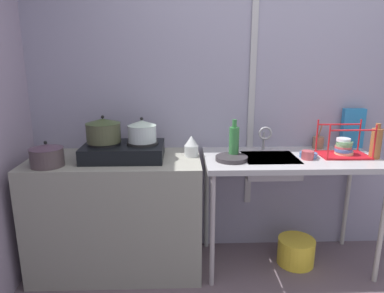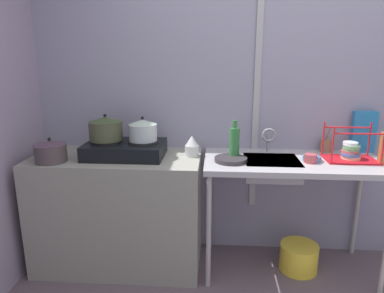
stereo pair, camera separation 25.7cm
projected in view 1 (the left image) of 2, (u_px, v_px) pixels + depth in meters
name	position (u px, v px, depth m)	size (l,w,h in m)	color
wall_back	(264.00, 93.00, 2.85)	(4.58, 0.10, 2.68)	#918DA5
wall_metal_strip	(253.00, 77.00, 2.76)	(0.05, 0.01, 2.14)	#A9A8AB
counter_concrete	(118.00, 214.00, 2.69)	(1.27, 0.62, 0.90)	gray
counter_sink	(290.00, 166.00, 2.64)	(1.30, 0.62, 0.90)	#A9A8AB
stove	(124.00, 151.00, 2.56)	(0.58, 0.39, 0.13)	black
pot_on_left_burner	(103.00, 130.00, 2.52)	(0.25, 0.25, 0.20)	#464A31
pot_on_right_burner	(142.00, 131.00, 2.53)	(0.21, 0.21, 0.18)	silver
pot_beside_stove	(47.00, 155.00, 2.38)	(0.23, 0.23, 0.18)	#4B3E40
percolator	(191.00, 146.00, 2.62)	(0.11, 0.11, 0.16)	silver
sink_basin	(270.00, 165.00, 2.62)	(0.40, 0.36, 0.13)	#A9A8AB
faucet	(265.00, 135.00, 2.74)	(0.11, 0.06, 0.20)	#A9A8AB
frying_pan	(231.00, 158.00, 2.53)	(0.23, 0.23, 0.03)	#312C30
dish_rack	(344.00, 149.00, 2.64)	(0.36, 0.24, 0.26)	red
cup_by_rack	(308.00, 155.00, 2.55)	(0.09, 0.09, 0.06)	#B0464C
small_bowl_on_drainboard	(308.00, 155.00, 2.60)	(0.13, 0.13, 0.04)	#4D71A8
bottle_by_sink	(234.00, 142.00, 2.57)	(0.07, 0.07, 0.29)	#2F7038
bottle_by_rack	(376.00, 143.00, 2.56)	(0.08, 0.08, 0.26)	#9A5A2F
cereal_box	(353.00, 128.00, 2.85)	(0.18, 0.05, 0.33)	#267CBB
utensil_jar	(318.00, 142.00, 2.85)	(0.09, 0.09, 0.20)	#8E6B52
bucket_on_floor	(296.00, 251.00, 2.80)	(0.29, 0.29, 0.21)	yellow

